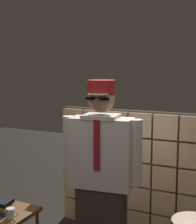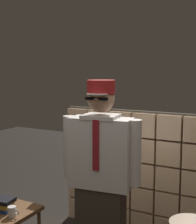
{
  "view_description": "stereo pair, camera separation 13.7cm",
  "coord_description": "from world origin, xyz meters",
  "px_view_note": "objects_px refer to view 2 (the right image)",
  "views": [
    {
      "loc": [
        1.16,
        -2.12,
        1.91
      ],
      "look_at": [
        -0.09,
        0.49,
        1.51
      ],
      "focal_mm": 53.93,
      "sensor_mm": 36.0,
      "label": 1
    },
    {
      "loc": [
        1.29,
        -2.05,
        1.91
      ],
      "look_at": [
        -0.09,
        0.49,
        1.51
      ],
      "focal_mm": 53.93,
      "sensor_mm": 36.0,
      "label": 2
    }
  ],
  "objects_px": {
    "side_table": "(7,217)",
    "coffee_mug": "(12,211)",
    "standing_person": "(101,179)",
    "book_stack": "(1,204)"
  },
  "relations": [
    {
      "from": "side_table",
      "to": "coffee_mug",
      "type": "relative_size",
      "value": 4.15
    },
    {
      "from": "coffee_mug",
      "to": "side_table",
      "type": "bearing_deg",
      "value": 151.86
    },
    {
      "from": "standing_person",
      "to": "book_stack",
      "type": "distance_m",
      "value": 1.06
    },
    {
      "from": "standing_person",
      "to": "coffee_mug",
      "type": "bearing_deg",
      "value": -168.53
    },
    {
      "from": "coffee_mug",
      "to": "book_stack",
      "type": "bearing_deg",
      "value": 163.64
    },
    {
      "from": "side_table",
      "to": "coffee_mug",
      "type": "xyz_separation_m",
      "value": [
        0.15,
        -0.08,
        0.12
      ]
    },
    {
      "from": "standing_person",
      "to": "book_stack",
      "type": "bearing_deg",
      "value": -175.07
    },
    {
      "from": "standing_person",
      "to": "side_table",
      "type": "relative_size",
      "value": 3.43
    },
    {
      "from": "side_table",
      "to": "book_stack",
      "type": "distance_m",
      "value": 0.14
    },
    {
      "from": "side_table",
      "to": "book_stack",
      "type": "relative_size",
      "value": 2.0
    }
  ]
}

